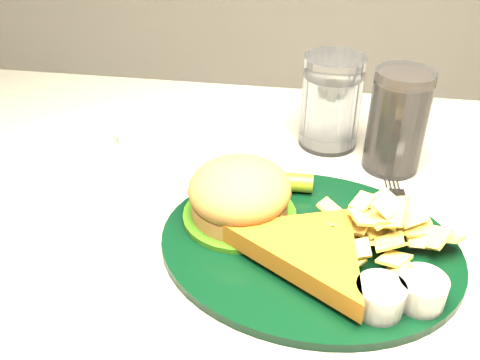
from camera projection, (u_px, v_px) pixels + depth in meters
The scene contains 5 objects.
dinner_plate at pixel (311, 223), 0.59m from camera, with size 0.34×0.28×0.08m, color black, non-canonical shape.
water_glass at pixel (331, 102), 0.78m from camera, with size 0.09×0.09×0.14m, color white.
cola_glass at pixel (397, 121), 0.72m from camera, with size 0.08×0.08×0.14m, color black.
fork_napkin at pixel (398, 230), 0.63m from camera, with size 0.12×0.15×0.01m, color white, non-canonical shape.
ramekin at pixel (132, 134), 0.81m from camera, with size 0.04×0.04×0.03m, color white.
Camera 1 is at (0.05, -0.52, 1.15)m, focal length 40.00 mm.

